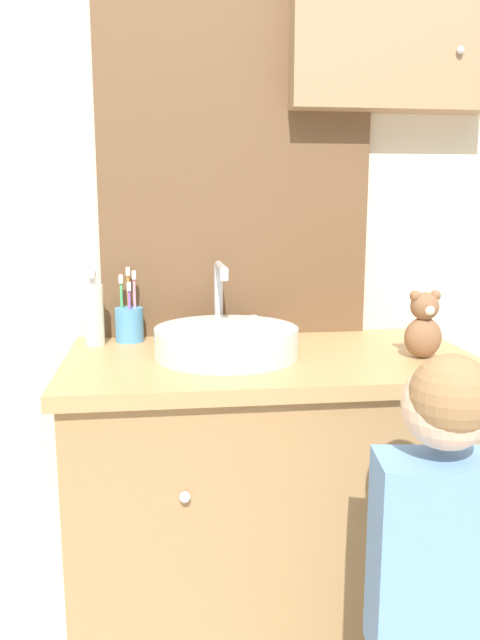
# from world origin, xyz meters

# --- Properties ---
(wall_back) EXTENTS (3.20, 0.18, 2.50)m
(wall_back) POSITION_xyz_m (0.02, 0.62, 1.28)
(wall_back) COLOR beige
(wall_back) RESTS_ON ground_plane
(vanity_counter) EXTENTS (1.00, 0.56, 0.82)m
(vanity_counter) POSITION_xyz_m (0.00, 0.32, 0.41)
(vanity_counter) COLOR #A37A4C
(vanity_counter) RESTS_ON ground_plane
(sink_basin) EXTENTS (0.35, 0.40, 0.22)m
(sink_basin) POSITION_xyz_m (-0.11, 0.33, 0.86)
(sink_basin) COLOR silver
(sink_basin) RESTS_ON vanity_counter
(toothbrush_holder) EXTENTS (0.08, 0.08, 0.20)m
(toothbrush_holder) POSITION_xyz_m (-0.35, 0.53, 0.87)
(toothbrush_holder) COLOR #4C93C6
(toothbrush_holder) RESTS_ON vanity_counter
(soap_dispenser) EXTENTS (0.05, 0.05, 0.20)m
(soap_dispenser) POSITION_xyz_m (-0.44, 0.49, 0.90)
(soap_dispenser) COLOR beige
(soap_dispenser) RESTS_ON vanity_counter
(child_figure) EXTENTS (0.27, 0.45, 0.94)m
(child_figure) POSITION_xyz_m (0.22, -0.19, 0.53)
(child_figure) COLOR slate
(child_figure) RESTS_ON ground_plane
(teddy_bear) EXTENTS (0.09, 0.08, 0.17)m
(teddy_bear) POSITION_xyz_m (0.36, 0.25, 0.89)
(teddy_bear) COLOR brown
(teddy_bear) RESTS_ON vanity_counter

